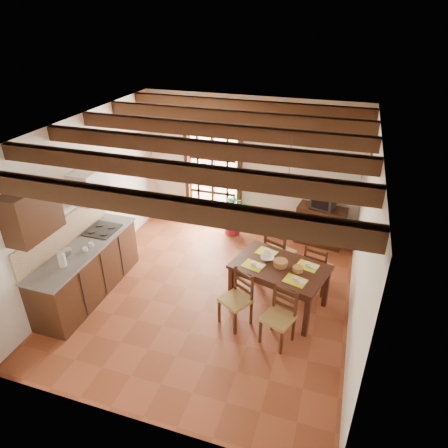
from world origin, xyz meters
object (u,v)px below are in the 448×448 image
at_px(chair_far_left, 278,261).
at_px(potted_plant, 232,209).
at_px(pendant_lamp, 288,185).
at_px(chair_near_left, 236,308).
at_px(kitchen_counter, 87,269).
at_px(chair_far_right, 316,276).
at_px(dining_table, 280,271).
at_px(sideboard, 320,225).
at_px(chair_near_right, 278,326).
at_px(crt_tv, 324,199).

relative_size(chair_far_left, potted_plant, 0.50).
bearing_deg(pendant_lamp, chair_near_left, -127.00).
distance_m(kitchen_counter, chair_far_right, 3.83).
distance_m(potted_plant, pendant_lamp, 2.79).
bearing_deg(chair_near_left, dining_table, 79.17).
relative_size(sideboard, potted_plant, 0.48).
relative_size(chair_far_right, potted_plant, 0.46).
height_order(kitchen_counter, sideboard, kitchen_counter).
bearing_deg(chair_near_right, dining_table, 120.89).
distance_m(dining_table, chair_near_right, 0.90).
bearing_deg(kitchen_counter, chair_near_right, -2.50).
xyz_separation_m(chair_near_right, potted_plant, (-1.52, 2.80, 0.29)).
distance_m(chair_near_right, sideboard, 2.98).
bearing_deg(dining_table, chair_far_left, 116.20).
xyz_separation_m(dining_table, potted_plant, (-1.37, 2.01, -0.10)).
relative_size(crt_tv, pendant_lamp, 0.60).
bearing_deg(sideboard, dining_table, -93.51).
xyz_separation_m(dining_table, crt_tv, (0.43, 2.17, 0.32)).
relative_size(chair_far_left, sideboard, 1.04).
relative_size(chair_near_right, potted_plant, 0.45).
relative_size(kitchen_counter, sideboard, 2.39).
height_order(chair_near_left, pendant_lamp, pendant_lamp).
bearing_deg(chair_near_right, kitchen_counter, -162.22).
height_order(kitchen_counter, chair_near_left, kitchen_counter).
height_order(crt_tv, potted_plant, potted_plant).
distance_m(sideboard, crt_tv, 0.59).
distance_m(chair_far_left, pendant_lamp, 1.91).
bearing_deg(pendant_lamp, chair_near_right, -80.56).
xyz_separation_m(kitchen_counter, potted_plant, (1.71, 2.66, 0.10)).
bearing_deg(potted_plant, chair_near_left, -72.11).
height_order(chair_near_right, potted_plant, potted_plant).
distance_m(kitchen_counter, crt_tv, 4.53).
distance_m(chair_near_right, pendant_lamp, 2.02).
relative_size(kitchen_counter, chair_near_left, 2.52).
bearing_deg(pendant_lamp, dining_table, -90.00).
height_order(chair_far_left, pendant_lamp, pendant_lamp).
distance_m(chair_far_right, sideboard, 1.58).
bearing_deg(crt_tv, potted_plant, -159.63).
bearing_deg(chair_near_left, chair_far_left, 105.18).
distance_m(kitchen_counter, potted_plant, 3.16).
bearing_deg(crt_tv, chair_near_left, -93.80).
xyz_separation_m(kitchen_counter, dining_table, (3.08, 0.65, 0.20)).
xyz_separation_m(chair_near_right, crt_tv, (0.28, 2.96, 0.71)).
bearing_deg(kitchen_counter, pendant_lamp, 13.71).
height_order(kitchen_counter, chair_far_left, kitchen_counter).
distance_m(chair_near_left, crt_tv, 3.02).
bearing_deg(crt_tv, pendant_lamp, -86.42).
bearing_deg(chair_far_left, dining_table, 123.40).
relative_size(sideboard, pendant_lamp, 1.11).
bearing_deg(chair_near_right, sideboard, 104.88).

